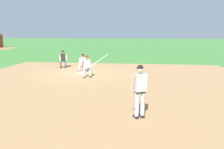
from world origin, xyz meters
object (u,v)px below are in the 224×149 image
pitcher (140,88)px  umpire (63,58)px  first_baseman (83,62)px  baseball (96,79)px  baserunner (87,65)px  first_base_bag (81,72)px

pitcher → umpire: size_ratio=1.27×
first_baseman → umpire: bearing=54.6°
baseball → baserunner: 1.26m
first_base_bag → baseball: bearing=-145.4°
baseball → first_baseman: bearing=28.7°
baseball → baserunner: (0.69, 0.73, 0.76)m
first_base_bag → baseball: size_ratio=5.14×
first_baseman → baseball: bearing=-151.3°
first_base_bag → first_baseman: bearing=-1.1°
first_baseman → umpire: umpire is taller
baserunner → pitcher: bearing=-152.0°
baserunner → umpire: 4.59m
first_base_bag → first_baseman: first_baseman is taller
baseball → pitcher: (-5.70, -2.66, 1.02)m
baseball → pitcher: size_ratio=0.04×
first_base_bag → first_baseman: size_ratio=0.28×
baserunner → first_baseman: bearing=20.5°
first_base_bag → umpire: bearing=45.6°
umpire → baserunner: bearing=-141.1°
umpire → baseball: bearing=-139.6°
baserunner → first_base_bag: bearing=27.4°
first_baseman → baserunner: (-2.07, -0.77, 0.06)m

